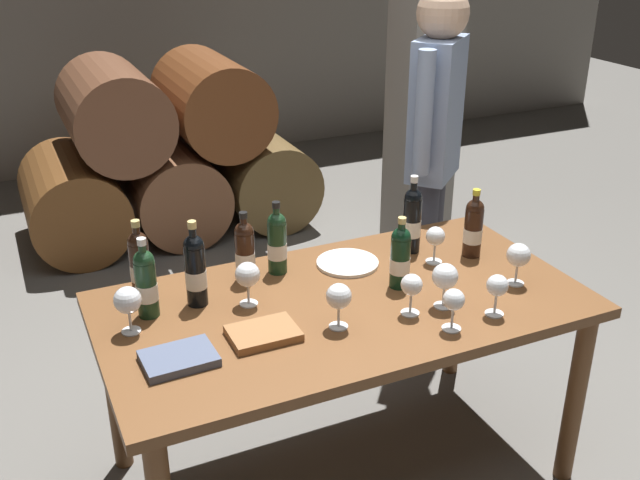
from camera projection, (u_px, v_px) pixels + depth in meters
The scene contains 25 objects.
ground_plane at pixel (341, 468), 2.91m from camera, with size 14.00×14.00×0.00m, color #66635E.
barrel_stack at pixel (168, 156), 4.84m from camera, with size 1.86×0.90×1.15m.
stone_pillar at pixel (425, 44), 4.18m from camera, with size 0.32×0.32×2.60m, color gray.
dining_table at pixel (343, 323), 2.63m from camera, with size 1.70×0.90×0.76m.
wine_bottle_0 at pixel (195, 269), 2.52m from camera, with size 0.07×0.07×0.31m.
wine_bottle_1 at pixel (412, 219), 2.91m from camera, with size 0.07×0.07×0.32m.
wine_bottle_2 at pixel (140, 263), 2.58m from camera, with size 0.07×0.07×0.29m.
wine_bottle_3 at pixel (245, 251), 2.69m from camera, with size 0.07×0.07×0.27m.
wine_bottle_4 at pixel (400, 257), 2.64m from camera, with size 0.07×0.07×0.27m.
wine_bottle_5 at pixel (146, 283), 2.45m from camera, with size 0.07×0.07×0.29m.
wine_bottle_6 at pixel (277, 242), 2.74m from camera, with size 0.07×0.07×0.28m.
wine_bottle_7 at pixel (473, 227), 2.87m from camera, with size 0.07×0.07×0.28m.
wine_glass_0 at pixel (435, 237), 2.82m from camera, with size 0.07×0.07×0.15m.
wine_glass_1 at pixel (248, 275), 2.52m from camera, with size 0.09×0.09×0.16m.
wine_glass_2 at pixel (412, 286), 2.47m from camera, with size 0.07×0.07×0.15m.
wine_glass_3 at pixel (445, 277), 2.51m from camera, with size 0.09×0.09×0.16m.
wine_glass_4 at pixel (518, 256), 2.66m from camera, with size 0.09×0.09×0.16m.
wine_glass_5 at pixel (339, 297), 2.38m from camera, with size 0.09×0.09×0.16m.
wine_glass_6 at pixel (497, 287), 2.46m from camera, with size 0.07×0.07×0.15m.
wine_glass_7 at pixel (454, 301), 2.38m from camera, with size 0.07×0.07×0.15m.
wine_glass_8 at pixel (128, 301), 2.36m from camera, with size 0.09×0.09×0.16m.
tasting_notebook at pixel (179, 358), 2.24m from camera, with size 0.22×0.16×0.03m, color #4C5670.
leather_ledger at pixel (263, 333), 2.37m from camera, with size 0.22×0.16×0.03m, color #936038.
serving_plate at pixel (348, 263), 2.85m from camera, with size 0.24×0.24×0.01m, color white.
sommelier_presenting at pixel (435, 137), 3.41m from camera, with size 0.39×0.36×1.72m.
Camera 1 is at (-1.02, -2.03, 2.04)m, focal length 41.42 mm.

